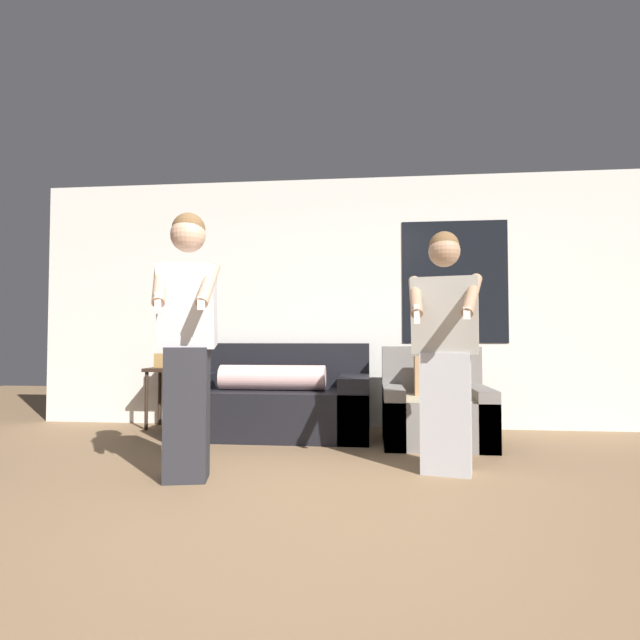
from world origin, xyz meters
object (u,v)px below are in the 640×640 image
person_left (187,339)px  person_right (445,350)px  armchair (435,410)px  couch (276,402)px  side_table (168,379)px

person_left → person_right: 1.79m
armchair → couch: bearing=171.7°
couch → side_table: bearing=168.2°
couch → side_table: size_ratio=2.35×
armchair → person_right: bearing=-92.9°
couch → armchair: size_ratio=1.97×
couch → side_table: (-1.22, 0.25, 0.20)m
person_left → person_right: bearing=11.9°
couch → person_left: size_ratio=1.03×
side_table → person_left: 2.18m
armchair → side_table: size_ratio=1.20×
side_table → person_right: size_ratio=0.46×
side_table → person_left: bearing=-63.9°
couch → armchair: (1.53, -0.22, -0.02)m
couch → person_right: person_right is taller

